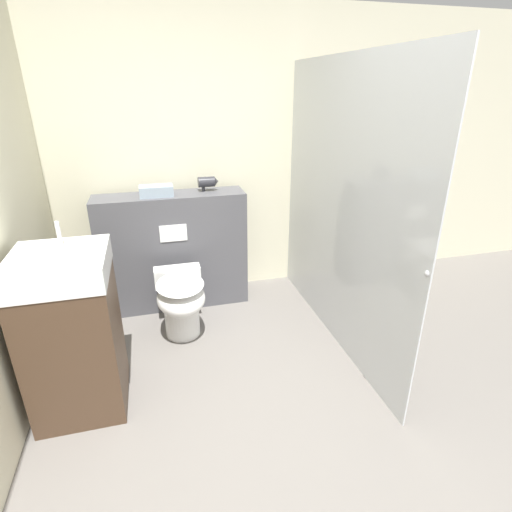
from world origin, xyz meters
The scene contains 8 objects.
ground_plane centered at (0.00, 0.00, 0.00)m, with size 12.00×12.00×0.00m, color slate.
wall_back centered at (0.00, 2.21, 1.25)m, with size 8.00×0.06×2.50m.
partition_panel centered at (-0.41, 1.94, 0.51)m, with size 1.25×0.33×1.02m.
shower_glass centered at (0.75, 1.14, 1.02)m, with size 0.04×2.06×2.04m.
toilet centered at (-0.41, 1.39, 0.31)m, with size 0.37×0.55×0.51m.
sink_vanity centered at (-1.07, 0.82, 0.51)m, with size 0.51×0.54×1.15m.
hair_drier centered at (-0.08, 1.97, 1.09)m, with size 0.17×0.09×0.12m.
folded_towel centered at (-0.51, 1.91, 1.06)m, with size 0.27×0.15×0.09m.
Camera 1 is at (-0.55, -1.37, 1.84)m, focal length 28.00 mm.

